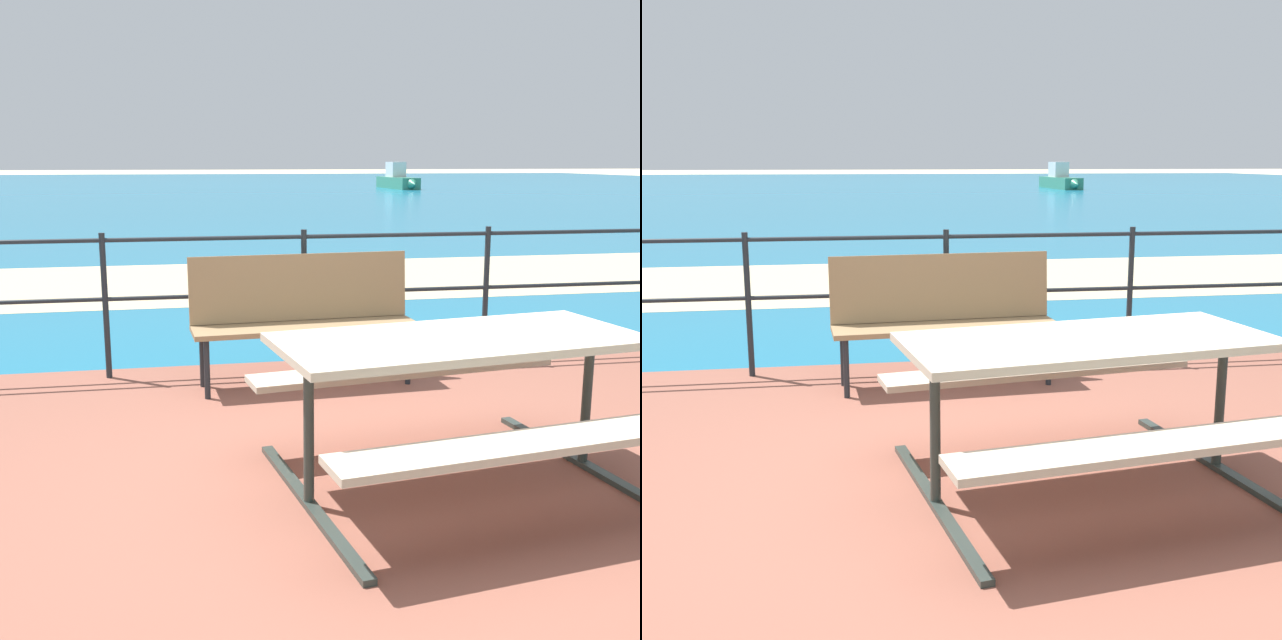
# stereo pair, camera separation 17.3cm
# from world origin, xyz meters

# --- Properties ---
(ground_plane) EXTENTS (240.00, 240.00, 0.00)m
(ground_plane) POSITION_xyz_m (0.00, 0.00, 0.00)
(ground_plane) COLOR beige
(patio_paving) EXTENTS (6.40, 5.20, 0.06)m
(patio_paving) POSITION_xyz_m (0.00, 0.00, 0.03)
(patio_paving) COLOR brown
(patio_paving) RESTS_ON ground
(sea_water) EXTENTS (90.00, 90.00, 0.01)m
(sea_water) POSITION_xyz_m (0.00, 40.00, 0.01)
(sea_water) COLOR #196B8E
(sea_water) RESTS_ON ground
(beach_strip) EXTENTS (54.02, 4.13, 0.01)m
(beach_strip) POSITION_xyz_m (0.00, 7.24, 0.01)
(beach_strip) COLOR tan
(beach_strip) RESTS_ON ground
(picnic_table) EXTENTS (1.97, 1.74, 0.76)m
(picnic_table) POSITION_xyz_m (0.36, 0.03, 0.64)
(picnic_table) COLOR #BCAD93
(picnic_table) RESTS_ON patio_paving
(park_bench) EXTENTS (1.63, 0.51, 0.93)m
(park_bench) POSITION_xyz_m (-0.07, 1.98, 0.60)
(park_bench) COLOR #8C704C
(park_bench) RESTS_ON patio_paving
(railing_fence) EXTENTS (5.94, 0.04, 1.08)m
(railing_fence) POSITION_xyz_m (0.00, 2.37, 0.74)
(railing_fence) COLOR #1E2328
(railing_fence) RESTS_ON patio_paving
(boat_mid) EXTENTS (1.25, 5.28, 1.47)m
(boat_mid) POSITION_xyz_m (11.69, 39.88, 0.49)
(boat_mid) COLOR #338466
(boat_mid) RESTS_ON sea_water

